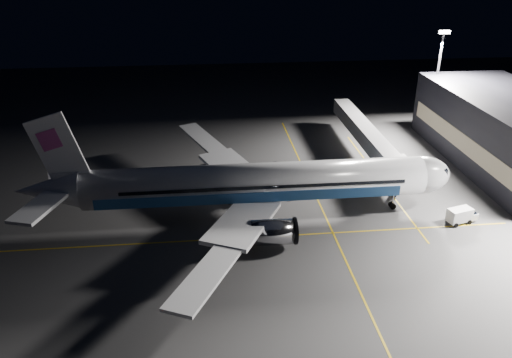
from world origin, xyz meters
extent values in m
plane|color=#4C4C4F|center=(0.00, 0.00, 0.00)|extent=(200.00, 200.00, 0.00)
cube|color=gold|center=(10.00, 0.00, 0.01)|extent=(0.25, 80.00, 0.01)
cube|color=gold|center=(0.00, -6.00, 0.01)|extent=(70.00, 0.25, 0.01)
cube|color=gold|center=(22.00, 10.00, 0.01)|extent=(0.25, 40.00, 0.01)
cylinder|color=silver|center=(0.00, 0.00, 5.30)|extent=(48.00, 5.60, 5.60)
ellipsoid|color=silver|center=(24.00, 0.00, 5.30)|extent=(8.96, 5.60, 5.60)
cube|color=black|center=(26.30, 0.00, 6.30)|extent=(2.20, 3.40, 0.90)
cone|color=silver|center=(-28.50, 0.00, 5.60)|extent=(9.00, 5.49, 5.49)
cube|color=navy|center=(-1.00, 2.78, 4.40)|extent=(42.24, 0.25, 1.50)
cube|color=navy|center=(-1.00, -2.78, 4.40)|extent=(42.24, 0.25, 1.50)
cube|color=silver|center=(-2.50, 8.00, 3.70)|extent=(11.36, 15.23, 1.53)
cube|color=silver|center=(-2.50, -8.00, 3.70)|extent=(11.36, 15.23, 1.53)
cube|color=silver|center=(-7.50, 20.50, 4.57)|extent=(8.57, 13.22, 1.31)
cube|color=silver|center=(-7.50, -20.50, 4.57)|extent=(8.57, 13.22, 1.31)
cube|color=silver|center=(-28.00, 5.20, 5.90)|extent=(6.20, 9.67, 0.45)
cube|color=silver|center=(-28.00, -5.20, 5.90)|extent=(6.20, 9.67, 0.45)
cube|color=white|center=(-26.20, 0.00, 11.50)|extent=(7.53, 0.40, 10.28)
cube|color=#BA3F95|center=(-27.00, 0.00, 12.90)|extent=(3.22, 0.55, 3.22)
cylinder|color=#B7B7BF|center=(1.20, 9.00, 2.55)|extent=(5.60, 3.40, 3.40)
cylinder|color=#B7B7BF|center=(1.20, -9.00, 2.55)|extent=(5.60, 3.40, 3.40)
cylinder|color=#9999A0|center=(20.50, 0.00, 1.25)|extent=(0.26, 0.26, 2.50)
cylinder|color=black|center=(20.50, 0.00, 0.45)|extent=(0.90, 0.70, 0.90)
cylinder|color=#9999A0|center=(-3.00, 4.30, 1.25)|extent=(0.26, 0.26, 2.50)
cylinder|color=#9999A0|center=(-3.00, -4.30, 1.25)|extent=(0.26, 0.26, 2.50)
cylinder|color=black|center=(-3.00, 4.30, 0.55)|extent=(1.10, 1.60, 1.10)
cylinder|color=black|center=(-3.00, -4.30, 0.55)|extent=(1.10, 1.60, 1.10)
cube|color=black|center=(46.00, 14.00, 6.00)|extent=(18.00, 40.00, 12.00)
cube|color=brown|center=(36.95, 14.00, 5.00)|extent=(0.15, 36.00, 3.00)
cube|color=#B2B2B7|center=(22.00, 20.05, 4.60)|extent=(3.00, 33.90, 2.80)
cube|color=#B2B2B7|center=(22.00, 4.20, 4.60)|extent=(3.60, 3.20, 3.40)
cylinder|color=#9999A0|center=(22.00, 4.20, 1.55)|extent=(0.70, 0.70, 3.10)
cylinder|color=black|center=(22.00, 3.30, 0.35)|extent=(0.70, 0.30, 0.70)
cylinder|color=black|center=(22.00, 5.10, 0.35)|extent=(0.70, 0.30, 0.70)
cylinder|color=#59595E|center=(40.00, 32.00, 10.00)|extent=(0.44, 0.44, 20.00)
cube|color=#59595E|center=(40.00, 32.00, 20.30)|extent=(2.40, 0.50, 0.80)
cube|color=white|center=(40.00, 31.65, 20.30)|extent=(2.20, 0.15, 0.60)
cube|color=white|center=(28.34, -5.20, 1.32)|extent=(3.74, 2.54, 1.88)
cube|color=white|center=(30.32, -4.66, 0.81)|extent=(1.74, 1.92, 1.02)
cube|color=black|center=(30.32, -4.66, 1.24)|extent=(1.37, 1.67, 0.43)
cylinder|color=black|center=(29.26, -4.02, 0.34)|extent=(0.71, 0.39, 0.68)
cylinder|color=black|center=(29.73, -5.75, 0.34)|extent=(0.71, 0.39, 0.68)
cylinder|color=black|center=(26.95, -4.65, 0.34)|extent=(0.71, 0.39, 0.68)
cylinder|color=black|center=(27.42, -6.38, 0.34)|extent=(0.71, 0.39, 0.68)
cube|color=black|center=(-4.00, 19.12, 0.73)|extent=(2.63, 2.02, 1.06)
cube|color=black|center=(-4.00, 19.12, 1.40)|extent=(1.19, 1.19, 0.58)
sphere|color=#FFF2CC|center=(-4.67, 18.52, 0.73)|extent=(0.25, 0.25, 0.25)
sphere|color=#FFF2CC|center=(-3.74, 18.26, 0.73)|extent=(0.25, 0.25, 0.25)
cylinder|color=black|center=(-2.94, 19.67, 0.29)|extent=(0.62, 0.36, 0.58)
cylinder|color=black|center=(-3.39, 18.09, 0.29)|extent=(0.62, 0.36, 0.58)
cylinder|color=black|center=(-4.62, 20.14, 0.29)|extent=(0.62, 0.36, 0.58)
cylinder|color=black|center=(-5.06, 18.56, 0.29)|extent=(0.62, 0.36, 0.58)
cone|color=#F0400A|center=(-0.22, 5.18, 0.29)|extent=(0.39, 0.39, 0.59)
cone|color=#F0400A|center=(5.81, 4.00, 0.27)|extent=(0.35, 0.35, 0.53)
cone|color=#F0400A|center=(-7.78, 8.65, 0.28)|extent=(0.37, 0.37, 0.55)
camera|label=1|loc=(-6.60, -63.11, 36.21)|focal=35.00mm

